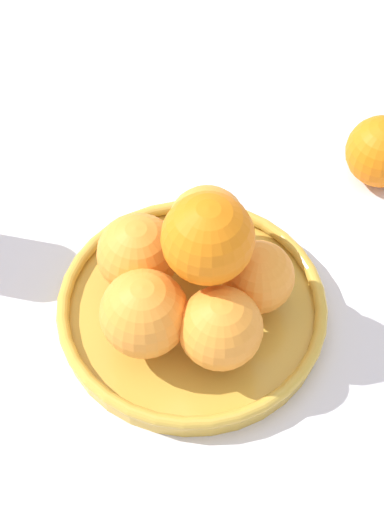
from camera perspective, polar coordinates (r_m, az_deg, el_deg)
The scene contains 4 objects.
ground_plane at distance 0.83m, azimuth 0.00°, elevation -4.10°, with size 4.00×4.00×0.00m, color silver.
fruit_bowl at distance 0.82m, azimuth 0.00°, elevation -3.57°, with size 0.26×0.26×0.03m.
orange_pile at distance 0.76m, azimuth -0.03°, elevation -1.03°, with size 0.18×0.19×0.14m.
stray_orange at distance 0.94m, azimuth 12.52°, elevation 6.82°, with size 0.08×0.08×0.08m, color orange.
Camera 1 is at (0.15, 0.42, 0.70)m, focal length 60.00 mm.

